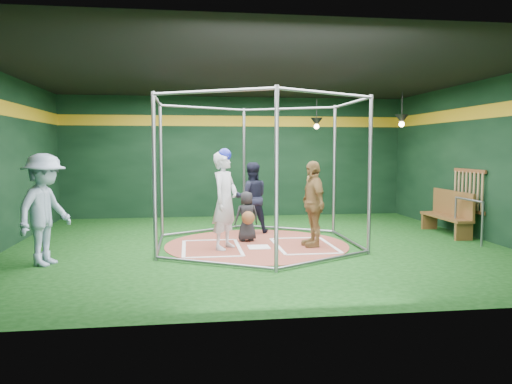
{
  "coord_description": "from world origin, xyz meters",
  "views": [
    {
      "loc": [
        -1.41,
        -10.13,
        2.0
      ],
      "look_at": [
        0.0,
        0.1,
        1.1
      ],
      "focal_mm": 35.0,
      "sensor_mm": 36.0,
      "label": 1
    }
  ],
  "objects": [
    {
      "name": "visitor_leopard",
      "position": [
        1.11,
        -0.31,
        0.88
      ],
      "size": [
        0.52,
        1.06,
        1.74
      ],
      "primitive_type": "imported",
      "rotation": [
        0.0,
        0.0,
        -1.47
      ],
      "color": "#AB8649",
      "rests_on": "clay_disc"
    },
    {
      "name": "clay_disc",
      "position": [
        0.0,
        0.0,
        0.01
      ],
      "size": [
        3.8,
        3.8,
        0.01
      ],
      "primitive_type": "cylinder",
      "color": "brown",
      "rests_on": "ground"
    },
    {
      "name": "batting_cage",
      "position": [
        -0.0,
        -0.0,
        1.5
      ],
      "size": [
        4.05,
        4.67,
        3.0
      ],
      "color": "gray",
      "rests_on": "ground"
    },
    {
      "name": "steel_railing",
      "position": [
        4.55,
        -0.26,
        0.62
      ],
      "size": [
        0.05,
        1.08,
        0.93
      ],
      "color": "gray",
      "rests_on": "ground"
    },
    {
      "name": "home_plate",
      "position": [
        0.0,
        -0.3,
        0.02
      ],
      "size": [
        0.43,
        0.43,
        0.01
      ],
      "primitive_type": "cube",
      "color": "white",
      "rests_on": "clay_disc"
    },
    {
      "name": "dugout_bench",
      "position": [
        4.63,
        0.68,
        0.52
      ],
      "size": [
        0.41,
        1.76,
        1.02
      ],
      "color": "brown",
      "rests_on": "ground"
    },
    {
      "name": "batter_box_right",
      "position": [
        0.95,
        -0.25,
        0.02
      ],
      "size": [
        1.17,
        1.77,
        0.01
      ],
      "color": "white",
      "rests_on": "clay_disc"
    },
    {
      "name": "batter_box_left",
      "position": [
        -0.95,
        -0.25,
        0.02
      ],
      "size": [
        1.17,
        1.77,
        0.01
      ],
      "color": "white",
      "rests_on": "clay_disc"
    },
    {
      "name": "bat_rack",
      "position": [
        4.93,
        0.4,
        1.05
      ],
      "size": [
        0.07,
        1.25,
        0.98
      ],
      "color": "brown",
      "rests_on": "room_shell"
    },
    {
      "name": "pendant_lamp_near",
      "position": [
        2.2,
        3.6,
        2.74
      ],
      "size": [
        0.34,
        0.34,
        0.9
      ],
      "color": "black",
      "rests_on": "room_shell"
    },
    {
      "name": "room_shell",
      "position": [
        0.0,
        0.01,
        1.75
      ],
      "size": [
        10.1,
        9.1,
        3.53
      ],
      "color": "#0B330B",
      "rests_on": "ground"
    },
    {
      "name": "pendant_lamp_far",
      "position": [
        4.0,
        2.0,
        2.74
      ],
      "size": [
        0.34,
        0.34,
        0.9
      ],
      "color": "black",
      "rests_on": "room_shell"
    },
    {
      "name": "umpire",
      "position": [
        0.08,
        1.48,
        0.85
      ],
      "size": [
        0.83,
        0.65,
        1.67
      ],
      "primitive_type": "imported",
      "rotation": [
        0.0,
        0.0,
        3.17
      ],
      "color": "black",
      "rests_on": "clay_disc"
    },
    {
      "name": "bystander_blue",
      "position": [
        -3.84,
        -1.25,
        0.96
      ],
      "size": [
        1.13,
        1.42,
        1.92
      ],
      "primitive_type": "imported",
      "rotation": [
        0.0,
        0.0,
        1.18
      ],
      "color": "#92A8C1",
      "rests_on": "ground"
    },
    {
      "name": "catcher_figure",
      "position": [
        -0.16,
        0.4,
        0.55
      ],
      "size": [
        0.58,
        0.61,
        1.07
      ],
      "color": "black",
      "rests_on": "clay_disc"
    },
    {
      "name": "batter_figure",
      "position": [
        -0.68,
        -0.34,
        1.0
      ],
      "size": [
        0.77,
        0.84,
        2.0
      ],
      "color": "#B8B8BF",
      "rests_on": "clay_disc"
    }
  ]
}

